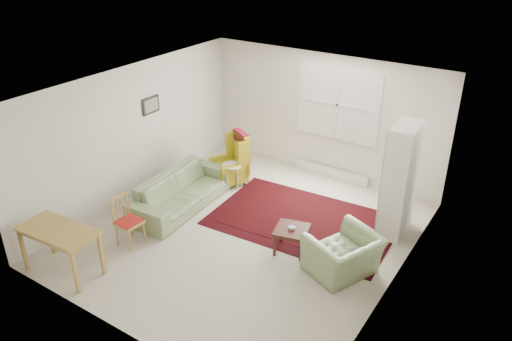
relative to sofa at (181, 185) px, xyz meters
The scene contains 10 objects.
room 1.71m from the sofa, ahead, with size 5.04×5.54×2.51m.
rug 2.28m from the sofa, 19.72° to the left, with size 3.13×2.01×0.03m, color black, non-canonical shape.
sofa is the anchor object (origin of this frame).
armchair 3.28m from the sofa, ahead, with size 0.98×0.86×0.77m, color #768C5D.
wingback_chair 1.22m from the sofa, 81.02° to the left, with size 0.61×0.65×1.06m, color gold, non-canonical shape.
coffee_table 2.38m from the sofa, ahead, with size 0.51×0.51×0.41m, color #3D1B12, non-canonical shape.
stool 1.16m from the sofa, 72.62° to the left, with size 0.37×0.37×0.50m, color white, non-canonical shape.
cabinet 3.81m from the sofa, 20.64° to the left, with size 0.40×0.77×1.92m, color white, non-canonical shape.
desk 2.45m from the sofa, 94.82° to the right, with size 1.19×0.59×0.75m, color #AC8D45, non-canonical shape.
desk_chair 1.38m from the sofa, 86.27° to the right, with size 0.37×0.37×0.85m, color #AC8D45, non-canonical shape.
Camera 1 is at (4.02, -5.83, 4.72)m, focal length 35.00 mm.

